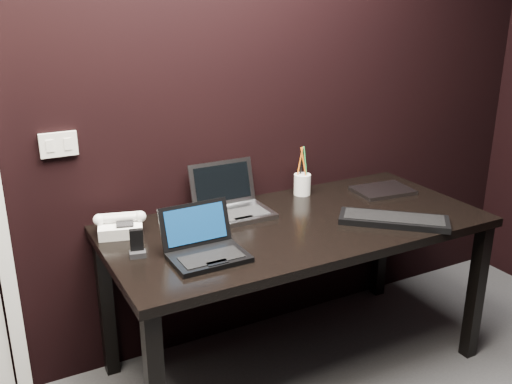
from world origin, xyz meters
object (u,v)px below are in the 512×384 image
closed_laptop (383,190)px  desk_phone (121,225)px  netbook (205,248)px  silver_laptop (232,205)px  desk (297,238)px  pen_cup (302,183)px  mobile_phone (137,246)px  ext_keyboard (394,220)px

closed_laptop → desk_phone: (-1.33, 0.10, 0.03)m
netbook → closed_laptop: 1.13m
silver_laptop → desk_phone: (-0.52, 0.01, -0.00)m
desk → desk_phone: 0.78m
netbook → pen_cup: pen_cup is taller
netbook → closed_laptop: size_ratio=0.95×
netbook → desk_phone: bearing=121.8°
closed_laptop → pen_cup: 0.42m
netbook → mobile_phone: (-0.23, 0.13, 0.00)m
silver_laptop → ext_keyboard: silver_laptop is taller
silver_laptop → closed_laptop: (0.81, -0.09, -0.03)m
desk → silver_laptop: silver_laptop is taller
silver_laptop → desk_phone: 0.52m
desk_phone → mobile_phone: 0.24m
silver_laptop → desk: bearing=-46.5°
ext_keyboard → desk_phone: bearing=157.9°
desk → closed_laptop: closed_laptop is taller
desk → desk_phone: size_ratio=7.58×
desk → desk_phone: desk_phone is taller
silver_laptop → closed_laptop: bearing=-6.3°
ext_keyboard → pen_cup: 0.54m
ext_keyboard → closed_laptop: ext_keyboard is taller
desk → pen_cup: (0.22, 0.30, 0.14)m
mobile_phone → silver_laptop: bearing=23.4°
silver_laptop → mobile_phone: silver_laptop is taller
netbook → desk: bearing=14.4°
pen_cup → ext_keyboard: bearing=-73.1°
closed_laptop → pen_cup: bearing=156.3°
desk → closed_laptop: (0.60, 0.14, 0.09)m
silver_laptop → desk_phone: bearing=178.4°
closed_laptop → desk_phone: 1.33m
silver_laptop → mobile_phone: 0.56m
pen_cup → desk_phone: bearing=-176.1°
netbook → pen_cup: size_ratio=1.17×
desk_phone → mobile_phone: bearing=-90.2°
closed_laptop → mobile_phone: bearing=-174.2°
silver_laptop → ext_keyboard: (0.59, -0.43, -0.03)m
desk_phone → mobile_phone: mobile_phone is taller
silver_laptop → pen_cup: size_ratio=1.29×
desk → silver_laptop: size_ratio=5.28×
mobile_phone → desk: bearing=-0.2°
ext_keyboard → closed_laptop: (0.23, 0.34, -0.00)m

